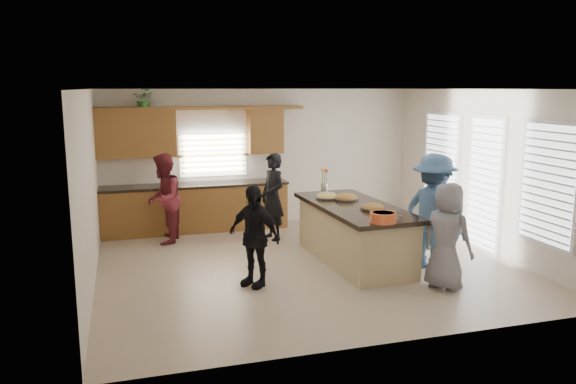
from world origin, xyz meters
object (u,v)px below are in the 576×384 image
object	(u,v)px
salad_bowl	(383,217)
woman_right_back	(433,212)
island	(354,235)
woman_left_mid	(164,199)
woman_left_back	(273,197)
woman_left_front	(254,236)
woman_right_front	(447,236)

from	to	relation	value
salad_bowl	woman_right_back	distance (m)	1.24
island	woman_left_mid	xyz separation A→B (m)	(-2.89, 2.04, 0.38)
island	woman_left_back	size ratio (longest dim) A/B	1.68
woman_left_back	woman_left_front	xyz separation A→B (m)	(-0.92, -2.37, -0.08)
woman_left_back	woman_right_back	size ratio (longest dim) A/B	0.89
woman_left_front	woman_right_back	bearing A→B (deg)	50.02
island	woman_left_back	xyz separation A→B (m)	(-0.92, 1.72, 0.36)
woman_left_back	woman_left_mid	xyz separation A→B (m)	(-1.98, 0.32, 0.01)
woman_left_mid	woman_right_front	size ratio (longest dim) A/B	1.08
salad_bowl	woman_left_back	size ratio (longest dim) A/B	0.23
woman_left_back	island	bearing A→B (deg)	9.28
island	woman_left_front	size ratio (longest dim) A/B	1.85
woman_right_front	salad_bowl	bearing A→B (deg)	40.97
island	woman_left_back	bearing A→B (deg)	115.91
salad_bowl	woman_left_front	xyz separation A→B (m)	(-1.74, 0.57, -0.29)
woman_left_back	woman_left_mid	world-z (taller)	woman_left_mid
woman_right_front	woman_right_back	bearing A→B (deg)	-46.53
island	woman_right_front	world-z (taller)	woman_right_front
woman_left_back	woman_left_front	distance (m)	2.55
woman_left_mid	woman_left_front	size ratio (longest dim) A/B	1.12
woman_left_front	woman_right_back	distance (m)	2.87
island	woman_left_mid	distance (m)	3.56
island	woman_right_back	world-z (taller)	woman_right_back
woman_left_back	woman_right_front	xyz separation A→B (m)	(1.66, -3.26, -0.05)
woman_right_back	woman_right_front	world-z (taller)	woman_right_back
woman_left_front	salad_bowl	bearing A→B (deg)	33.00
island	woman_right_back	distance (m)	1.32
salad_bowl	woman_left_back	world-z (taller)	woman_left_back
salad_bowl	woman_left_back	bearing A→B (deg)	105.58
salad_bowl	woman_right_front	bearing A→B (deg)	-20.82
island	salad_bowl	distance (m)	1.35
woman_left_mid	island	bearing A→B (deg)	69.20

